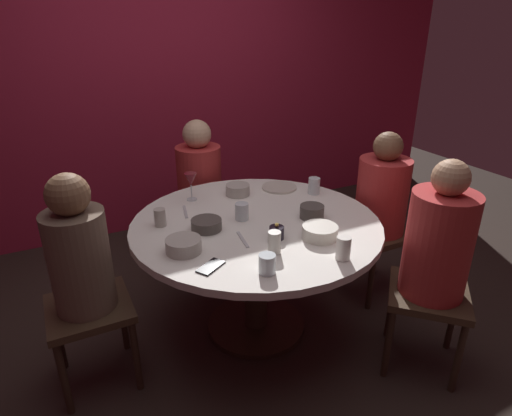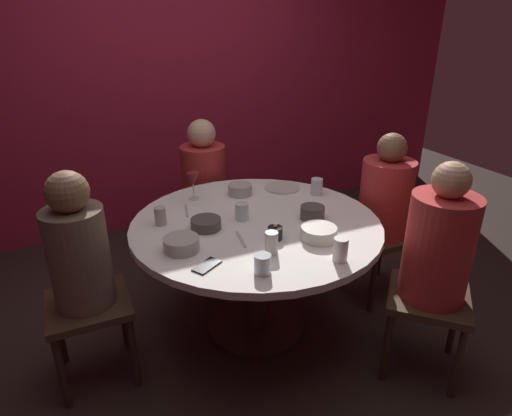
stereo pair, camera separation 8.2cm
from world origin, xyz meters
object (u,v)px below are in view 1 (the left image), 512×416
Objects in this scene: seated_diner_left at (80,262)px; bowl_small_white at (312,212)px; cup_by_left_diner at (314,186)px; seated_diner_front_right at (438,247)px; bowl_serving_large at (320,232)px; dinner_plate at (279,187)px; seated_diner_right at (382,197)px; dining_table at (256,243)px; cup_far_edge at (242,211)px; cell_phone at (211,267)px; cup_beside_wine at (267,264)px; bowl_rice_portion at (238,190)px; cup_center_front at (160,217)px; bowl_sauce_side at (184,245)px; cup_near_candle at (343,248)px; seated_diner_back at (199,177)px; bowl_salad_center at (206,224)px; cup_by_right_diner at (274,242)px; candle_holder at (276,233)px.

bowl_small_white is at bearing -4.72° from seated_diner_left.
cup_by_left_diner reaches higher than bowl_small_white.
seated_diner_left is at bearing 22.24° from seated_diner_front_right.
bowl_serving_large is 1.75× the size of cup_by_left_diner.
seated_diner_right is at bearing -35.20° from dinner_plate.
cup_far_edge reaches higher than dining_table.
cell_phone is 0.26m from cup_beside_wine.
bowl_small_white is 0.90× the size of bowl_rice_portion.
cup_by_left_diner is 1.07× the size of cup_center_front.
bowl_sauce_side is at bearing -176.46° from bowl_small_white.
bowl_sauce_side reaches higher than dinner_plate.
bowl_sauce_side is at bearing -160.32° from cup_by_left_diner.
dinner_plate is (-0.55, 0.39, 0.03)m from seated_diner_right.
seated_diner_back is at bearing 96.76° from cup_near_candle.
cup_by_left_diner reaches higher than cup_center_front.
bowl_serving_large is 0.44m from cup_beside_wine.
seated_diner_back reaches higher than bowl_sauce_side.
cup_beside_wine is (0.74, -0.50, 0.06)m from seated_diner_left.
cell_phone is 0.85× the size of bowl_salad_center.
bowl_small_white is 0.64m from cup_beside_wine.
seated_diner_back is 1.30m from cup_by_right_diner.
dining_table is 0.62m from cup_near_candle.
cup_far_edge is at bearing 86.98° from cup_by_right_diner.
bowl_salad_center is at bearing -167.57° from cup_by_left_diner.
bowl_serving_large is at bearing -79.97° from bowl_rice_portion.
dinner_plate is 1.66× the size of cell_phone.
candle_holder is 0.34m from bowl_small_white.
cup_near_candle is at bearing -47.82° from cup_center_front.
cup_beside_wine is (0.27, -0.35, 0.01)m from bowl_sauce_side.
seated_diner_left is 0.63m from cell_phone.
bowl_serving_large is 1.12× the size of bowl_salad_center.
cup_by_left_diner is at bearing 21.39° from dining_table.
bowl_rice_portion is (0.07, 0.41, 0.18)m from dining_table.
candle_holder is at bearing 54.00° from cup_beside_wine.
bowl_rice_portion is (-0.60, 1.08, 0.04)m from seated_diner_front_right.
bowl_serving_large is (0.20, -1.27, 0.06)m from seated_diner_back.
seated_diner_left is (-0.94, 0.00, 0.13)m from dining_table.
cup_by_right_diner is (-0.08, -0.36, 0.20)m from dining_table.
candle_holder is at bearing -106.42° from cell_phone.
cup_beside_wine is (-0.20, -0.27, 0.01)m from candle_holder.
cup_beside_wine is (-0.38, 0.05, -0.01)m from cup_near_candle.
bowl_sauce_side reaches higher than bowl_salad_center.
dining_table is at bearing 107.62° from cup_near_candle.
cup_by_right_diner is (-0.61, -0.57, 0.00)m from cup_by_left_diner.
seated_diner_right is 0.96× the size of seated_diner_front_right.
bowl_rice_portion is at bearing 7.97° from seated_diner_back.
seated_diner_left is at bearing 24.48° from cell_phone.
seated_diner_back is at bearing 72.59° from bowl_salad_center.
cell_phone is at bearing -80.77° from cup_center_front.
bowl_serving_large is 1.21× the size of bowl_rice_portion.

